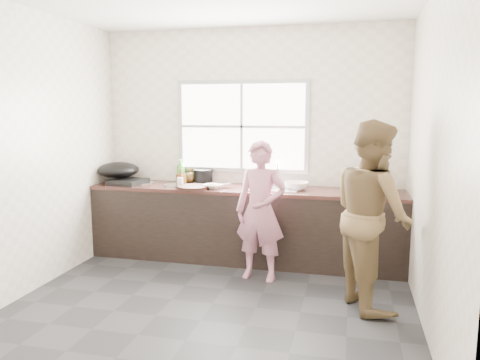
% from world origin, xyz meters
% --- Properties ---
extents(floor, '(3.60, 3.20, 0.01)m').
position_xyz_m(floor, '(0.00, 0.00, -0.01)').
color(floor, '#28282A').
rests_on(floor, ground).
extents(wall_back, '(3.60, 0.01, 2.70)m').
position_xyz_m(wall_back, '(0.00, 1.60, 1.35)').
color(wall_back, silver).
rests_on(wall_back, ground).
extents(wall_left, '(0.01, 3.20, 2.70)m').
position_xyz_m(wall_left, '(-1.80, 0.00, 1.35)').
color(wall_left, silver).
rests_on(wall_left, ground).
extents(wall_right, '(0.01, 3.20, 2.70)m').
position_xyz_m(wall_right, '(1.80, 0.00, 1.35)').
color(wall_right, beige).
rests_on(wall_right, ground).
extents(wall_front, '(3.60, 0.01, 2.70)m').
position_xyz_m(wall_front, '(0.00, -1.60, 1.35)').
color(wall_front, silver).
rests_on(wall_front, ground).
extents(cabinet, '(3.60, 0.62, 0.82)m').
position_xyz_m(cabinet, '(0.00, 1.29, 0.41)').
color(cabinet, black).
rests_on(cabinet, floor).
extents(countertop, '(3.60, 0.64, 0.04)m').
position_xyz_m(countertop, '(0.00, 1.29, 0.84)').
color(countertop, '#351A15').
rests_on(countertop, cabinet).
extents(sink, '(0.55, 0.45, 0.02)m').
position_xyz_m(sink, '(0.35, 1.29, 0.86)').
color(sink, silver).
rests_on(sink, countertop).
extents(faucet, '(0.02, 0.02, 0.30)m').
position_xyz_m(faucet, '(0.35, 1.49, 1.01)').
color(faucet, silver).
rests_on(faucet, countertop).
extents(window_frame, '(1.60, 0.05, 1.10)m').
position_xyz_m(window_frame, '(-0.10, 1.59, 1.55)').
color(window_frame, '#9EA0A5').
rests_on(window_frame, wall_back).
extents(window_glazing, '(1.50, 0.01, 1.00)m').
position_xyz_m(window_glazing, '(-0.10, 1.57, 1.55)').
color(window_glazing, white).
rests_on(window_glazing, window_frame).
extents(woman, '(0.53, 0.39, 1.35)m').
position_xyz_m(woman, '(0.30, 0.74, 0.68)').
color(woman, '#C77790').
rests_on(woman, floor).
extents(person_side, '(0.91, 1.00, 1.67)m').
position_xyz_m(person_side, '(1.39, 0.33, 0.84)').
color(person_side, brown).
rests_on(person_side, floor).
extents(cutting_board, '(0.43, 0.43, 0.04)m').
position_xyz_m(cutting_board, '(-0.55, 1.08, 0.88)').
color(cutting_board, black).
rests_on(cutting_board, countertop).
extents(cleaver, '(0.20, 0.18, 0.01)m').
position_xyz_m(cleaver, '(-0.24, 1.24, 0.90)').
color(cleaver, silver).
rests_on(cleaver, cutting_board).
extents(bowl_mince, '(0.26, 0.26, 0.05)m').
position_xyz_m(bowl_mince, '(-0.34, 1.15, 0.89)').
color(bowl_mince, white).
rests_on(bowl_mince, countertop).
extents(bowl_crabs, '(0.26, 0.26, 0.07)m').
position_xyz_m(bowl_crabs, '(0.59, 1.32, 0.89)').
color(bowl_crabs, white).
rests_on(bowl_crabs, countertop).
extents(bowl_held, '(0.21, 0.21, 0.06)m').
position_xyz_m(bowl_held, '(0.60, 1.27, 0.89)').
color(bowl_held, white).
rests_on(bowl_held, countertop).
extents(black_pot, '(0.28, 0.28, 0.17)m').
position_xyz_m(black_pot, '(-0.58, 1.52, 0.94)').
color(black_pot, black).
rests_on(black_pot, countertop).
extents(plate_food, '(0.25, 0.25, 0.02)m').
position_xyz_m(plate_food, '(-0.59, 1.28, 0.87)').
color(plate_food, white).
rests_on(plate_food, countertop).
extents(bottle_green, '(0.15, 0.15, 0.29)m').
position_xyz_m(bottle_green, '(-0.86, 1.52, 1.00)').
color(bottle_green, green).
rests_on(bottle_green, countertop).
extents(bottle_brown_tall, '(0.11, 0.11, 0.18)m').
position_xyz_m(bottle_brown_tall, '(-0.79, 1.32, 0.95)').
color(bottle_brown_tall, '#513514').
rests_on(bottle_brown_tall, countertop).
extents(bottle_brown_short, '(0.15, 0.15, 0.16)m').
position_xyz_m(bottle_brown_short, '(-0.74, 1.52, 0.94)').
color(bottle_brown_short, '#493212').
rests_on(bottle_brown_short, countertop).
extents(glass_jar, '(0.08, 0.08, 0.11)m').
position_xyz_m(glass_jar, '(-0.75, 1.19, 0.91)').
color(glass_jar, white).
rests_on(glass_jar, countertop).
extents(burner, '(0.44, 0.44, 0.06)m').
position_xyz_m(burner, '(-1.43, 1.23, 0.89)').
color(burner, black).
rests_on(burner, countertop).
extents(wok, '(0.64, 0.64, 0.19)m').
position_xyz_m(wok, '(-1.61, 1.32, 1.02)').
color(wok, black).
rests_on(wok, burner).
extents(dish_rack, '(0.39, 0.29, 0.27)m').
position_xyz_m(dish_rack, '(1.29, 1.32, 1.00)').
color(dish_rack, silver).
rests_on(dish_rack, countertop).
extents(pot_lid_left, '(0.28, 0.28, 0.01)m').
position_xyz_m(pot_lid_left, '(-1.27, 1.32, 0.87)').
color(pot_lid_left, silver).
rests_on(pot_lid_left, countertop).
extents(pot_lid_right, '(0.30, 0.30, 0.01)m').
position_xyz_m(pot_lid_right, '(-0.86, 1.26, 0.87)').
color(pot_lid_right, '#B6BABE').
rests_on(pot_lid_right, countertop).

